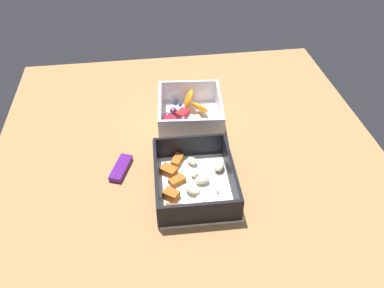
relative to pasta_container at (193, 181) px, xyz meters
The scene contains 5 objects.
table_surface 11.00cm from the pasta_container, ahead, with size 80.00×80.00×2.00cm, color #9E7547.
pasta_container is the anchor object (origin of this frame).
fruit_bowl 20.52cm from the pasta_container, ahead, with size 16.54×15.12×6.03cm.
candy_bar 14.85cm from the pasta_container, 64.22° to the left, with size 7.00×2.40×1.20cm, color #51197A.
paper_cup_liner 31.85cm from the pasta_container, ahead, with size 4.26×4.26×1.93cm, color white.
Camera 1 is at (-59.21, 7.60, 55.48)cm, focal length 36.04 mm.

